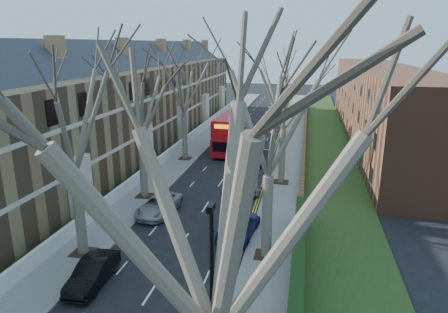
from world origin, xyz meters
The scene contains 20 objects.
pavement_left centered at (-6.00, 39.00, 0.06)m, with size 3.00×102.00×0.12m, color slate.
pavement_right centered at (6.00, 39.00, 0.06)m, with size 3.00×102.00×0.12m, color slate.
terrace_left centered at (-13.65, 31.00, 5.53)m, with size 9.70×78.00×13.60m.
flats_right centered at (17.46, 43.00, 4.98)m, with size 13.97×54.00×10.00m.
wall_hedge_right centered at (7.70, 2.00, 1.12)m, with size 0.70×24.00×1.80m.
front_wall_left centered at (-7.65, 31.00, 0.62)m, with size 0.30×78.00×1.00m.
grass_verge_right centered at (10.50, 39.00, 0.15)m, with size 6.00×102.00×0.06m.
lamp_post centered at (5.00, -3.50, 4.57)m, with size 0.18×0.50×8.11m.
tree_left_mid centered at (-5.70, 6.00, 9.56)m, with size 10.50×10.50×14.71m.
tree_left_far centered at (-5.70, 16.00, 9.24)m, with size 10.15×10.15×14.22m.
tree_left_dist centered at (-5.70, 28.00, 9.56)m, with size 10.50×10.50×14.71m.
tree_right_near centered at (5.70, -6.00, 9.86)m, with size 10.85×10.85×15.20m.
tree_right_mid centered at (5.70, 8.00, 9.56)m, with size 10.50×10.50×14.71m.
tree_right_far centered at (5.70, 22.00, 9.24)m, with size 10.15×10.15×14.22m.
double_decker_bus centered at (-1.40, 33.27, 2.16)m, with size 2.91×10.57×4.41m.
car_left_mid centered at (-3.43, 3.16, 0.70)m, with size 1.49×4.28×1.41m, color black.
car_left_far centered at (-3.23, 12.97, 0.70)m, with size 2.33×5.04×1.40m, color #95969A.
car_right_near centered at (3.53, 10.48, 0.78)m, with size 2.18×5.37×1.56m, color navy.
car_right_mid centered at (3.30, 19.19, 0.63)m, with size 1.50×3.72×1.27m, color gray.
car_right_far centered at (3.24, 28.65, 0.79)m, with size 1.67×4.79×1.58m, color black.
Camera 1 is at (7.67, -14.44, 12.94)m, focal length 32.00 mm.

